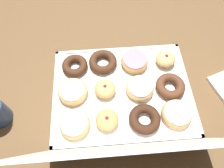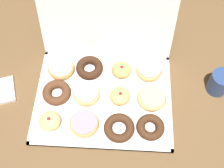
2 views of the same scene
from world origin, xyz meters
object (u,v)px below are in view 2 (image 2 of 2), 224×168
at_px(donut_box, 103,98).
at_px(chocolate_cake_ring_donut_4, 57,92).
at_px(jelly_filled_donut_6, 120,95).
at_px(chocolate_cake_ring_donut_9, 90,68).
at_px(chocolate_cake_ring_donut_3, 150,127).
at_px(chocolate_cake_ring_donut_2, 119,128).
at_px(glazed_ring_donut_7, 152,98).
at_px(jelly_filled_donut_10, 122,70).
at_px(pink_frosted_donut_1, 84,123).
at_px(jelly_filled_donut_0, 50,121).
at_px(pink_frosted_donut_11, 149,70).
at_px(sprinkle_donut_8, 61,68).
at_px(pink_frosted_donut_5, 87,93).
at_px(napkin_stack, 0,91).
at_px(coffee_mug, 221,82).

xyz_separation_m(donut_box, chocolate_cake_ring_donut_4, (-0.19, 0.01, 0.02)).
relative_size(jelly_filled_donut_6, chocolate_cake_ring_donut_9, 0.71).
bearing_deg(chocolate_cake_ring_donut_3, chocolate_cake_ring_donut_9, 135.17).
distance_m(chocolate_cake_ring_donut_2, glazed_ring_donut_7, 0.18).
bearing_deg(chocolate_cake_ring_donut_9, chocolate_cake_ring_donut_4, -133.95).
relative_size(donut_box, jelly_filled_donut_10, 6.55).
height_order(donut_box, pink_frosted_donut_1, pink_frosted_donut_1).
height_order(jelly_filled_donut_0, glazed_ring_donut_7, jelly_filled_donut_0).
bearing_deg(chocolate_cake_ring_donut_3, pink_frosted_donut_11, 90.50).
bearing_deg(pink_frosted_donut_11, sprinkle_donut_8, -178.26).
distance_m(donut_box, pink_frosted_donut_5, 0.07).
relative_size(jelly_filled_donut_6, pink_frosted_donut_11, 0.75).
bearing_deg(pink_frosted_donut_5, pink_frosted_donut_11, 26.68).
bearing_deg(jelly_filled_donut_0, chocolate_cake_ring_donut_3, -0.18).
xyz_separation_m(chocolate_cake_ring_donut_3, napkin_stack, (-0.62, 0.13, -0.02)).
height_order(pink_frosted_donut_1, glazed_ring_donut_7, same).
height_order(donut_box, jelly_filled_donut_10, jelly_filled_donut_10).
distance_m(chocolate_cake_ring_donut_9, napkin_stack, 0.38).
xyz_separation_m(pink_frosted_donut_5, coffee_mug, (0.54, 0.07, 0.02)).
xyz_separation_m(coffee_mug, napkin_stack, (-0.90, -0.07, -0.04)).
distance_m(chocolate_cake_ring_donut_2, jelly_filled_donut_10, 0.26).
distance_m(chocolate_cake_ring_donut_2, jelly_filled_donut_6, 0.14).
distance_m(donut_box, jelly_filled_donut_10, 0.15).
relative_size(jelly_filled_donut_10, coffee_mug, 0.79).
bearing_deg(donut_box, chocolate_cake_ring_donut_2, -62.36).
height_order(donut_box, glazed_ring_donut_7, glazed_ring_donut_7).
xyz_separation_m(pink_frosted_donut_5, jelly_filled_donut_10, (0.14, 0.12, 0.00)).
relative_size(chocolate_cake_ring_donut_3, chocolate_cake_ring_donut_4, 0.93).
xyz_separation_m(jelly_filled_donut_6, glazed_ring_donut_7, (0.13, -0.00, -0.00)).
bearing_deg(glazed_ring_donut_7, chocolate_cake_ring_donut_2, -133.34).
xyz_separation_m(glazed_ring_donut_7, sprinkle_donut_8, (-0.38, 0.12, -0.00)).
bearing_deg(jelly_filled_donut_10, jelly_filled_donut_6, -90.36).
xyz_separation_m(donut_box, chocolate_cake_ring_donut_3, (0.19, -0.12, 0.02)).
bearing_deg(napkin_stack, pink_frosted_donut_11, 11.52).
distance_m(pink_frosted_donut_1, jelly_filled_donut_6, 0.18).
xyz_separation_m(chocolate_cake_ring_donut_4, chocolate_cake_ring_donut_9, (0.12, 0.13, -0.00)).
bearing_deg(jelly_filled_donut_6, chocolate_cake_ring_donut_2, -89.39).
height_order(jelly_filled_donut_0, chocolate_cake_ring_donut_9, jelly_filled_donut_0).
distance_m(glazed_ring_donut_7, sprinkle_donut_8, 0.40).
distance_m(pink_frosted_donut_5, coffee_mug, 0.54).
relative_size(chocolate_cake_ring_donut_9, coffee_mug, 1.10).
bearing_deg(napkin_stack, sprinkle_donut_8, 25.27).
xyz_separation_m(chocolate_cake_ring_donut_2, glazed_ring_donut_7, (0.12, 0.13, 0.00)).
height_order(jelly_filled_donut_6, sprinkle_donut_8, jelly_filled_donut_6).
height_order(jelly_filled_donut_0, pink_frosted_donut_1, jelly_filled_donut_0).
bearing_deg(sprinkle_donut_8, glazed_ring_donut_7, -17.66).
relative_size(chocolate_cake_ring_donut_4, pink_frosted_donut_11, 1.04).
bearing_deg(coffee_mug, sprinkle_donut_8, 175.93).
xyz_separation_m(pink_frosted_donut_5, sprinkle_donut_8, (-0.12, 0.12, -0.00)).
bearing_deg(chocolate_cake_ring_donut_2, pink_frosted_donut_5, 134.90).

